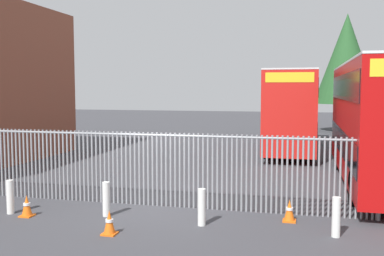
# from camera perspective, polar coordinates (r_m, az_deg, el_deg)

# --- Properties ---
(ground_plane) EXTENTS (100.00, 100.00, 0.00)m
(ground_plane) POSITION_cam_1_polar(r_m,az_deg,el_deg) (21.22, 2.61, -4.48)
(ground_plane) COLOR #3D3D42
(palisade_fence) EXTENTS (14.14, 0.14, 2.35)m
(palisade_fence) POSITION_cam_1_polar(r_m,az_deg,el_deg) (13.69, -7.79, -4.74)
(palisade_fence) COLOR gray
(palisade_fence) RESTS_ON ground
(double_decker_bus_near_gate) EXTENTS (2.54, 10.81, 4.42)m
(double_decker_bus_near_gate) POSITION_cam_1_polar(r_m,az_deg,el_deg) (17.53, 22.57, 1.13)
(double_decker_bus_near_gate) COLOR #B70C0C
(double_decker_bus_near_gate) RESTS_ON ground
(double_decker_bus_behind_fence_left) EXTENTS (2.54, 10.81, 4.42)m
(double_decker_bus_behind_fence_left) POSITION_cam_1_polar(r_m,az_deg,el_deg) (25.92, 12.56, 2.50)
(double_decker_bus_behind_fence_left) COLOR red
(double_decker_bus_behind_fence_left) RESTS_ON ground
(bollard_near_left) EXTENTS (0.20, 0.20, 0.95)m
(bollard_near_left) POSITION_cam_1_polar(r_m,az_deg,el_deg) (13.66, -22.06, -8.10)
(bollard_near_left) COLOR silver
(bollard_near_left) RESTS_ON ground
(bollard_center_front) EXTENTS (0.20, 0.20, 0.95)m
(bollard_center_front) POSITION_cam_1_polar(r_m,az_deg,el_deg) (12.65, -10.82, -8.85)
(bollard_center_front) COLOR silver
(bollard_center_front) RESTS_ON ground
(bollard_near_right) EXTENTS (0.20, 0.20, 0.95)m
(bollard_near_right) POSITION_cam_1_polar(r_m,az_deg,el_deg) (11.62, 1.24, -10.00)
(bollard_near_right) COLOR silver
(bollard_near_right) RESTS_ON ground
(bollard_far_right) EXTENTS (0.20, 0.20, 0.95)m
(bollard_far_right) POSITION_cam_1_polar(r_m,az_deg,el_deg) (11.28, 17.81, -10.71)
(bollard_far_right) COLOR silver
(bollard_far_right) RESTS_ON ground
(traffic_cone_by_gate) EXTENTS (0.34, 0.34, 0.59)m
(traffic_cone_by_gate) POSITION_cam_1_polar(r_m,az_deg,el_deg) (13.25, -20.21, -9.27)
(traffic_cone_by_gate) COLOR orange
(traffic_cone_by_gate) RESTS_ON ground
(traffic_cone_mid_forecourt) EXTENTS (0.34, 0.34, 0.59)m
(traffic_cone_mid_forecourt) POSITION_cam_1_polar(r_m,az_deg,el_deg) (12.27, 12.25, -10.21)
(traffic_cone_mid_forecourt) COLOR orange
(traffic_cone_mid_forecourt) RESTS_ON ground
(traffic_cone_near_kerb) EXTENTS (0.34, 0.34, 0.59)m
(traffic_cone_near_kerb) POSITION_cam_1_polar(r_m,az_deg,el_deg) (11.15, -10.43, -11.72)
(traffic_cone_near_kerb) COLOR orange
(traffic_cone_near_kerb) RESTS_ON ground
(tree_short_side) EXTENTS (5.07, 5.07, 9.55)m
(tree_short_side) POSITION_cam_1_polar(r_m,az_deg,el_deg) (38.90, 19.00, 8.28)
(tree_short_side) COLOR #4C3823
(tree_short_side) RESTS_ON ground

